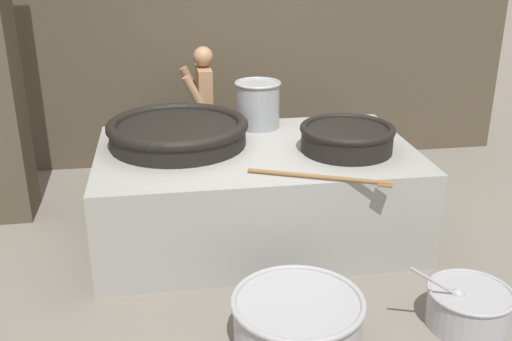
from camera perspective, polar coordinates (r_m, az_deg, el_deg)
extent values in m
plane|color=slate|center=(6.15, 0.00, -5.98)|extent=(60.00, 60.00, 0.00)
cube|color=#4C4233|center=(7.74, -2.68, 14.82)|extent=(7.40, 0.24, 3.87)
cube|color=gray|center=(5.95, 0.00, -2.06)|extent=(3.04, 1.89, 0.92)
cylinder|color=black|center=(5.91, -7.44, 3.37)|extent=(1.33, 1.33, 0.20)
torus|color=black|center=(5.88, -7.48, 4.29)|extent=(1.38, 1.38, 0.11)
cylinder|color=black|center=(5.75, 8.64, 2.91)|extent=(0.87, 0.87, 0.22)
torus|color=black|center=(5.72, 8.70, 3.95)|extent=(0.90, 0.90, 0.07)
cylinder|color=gray|center=(6.37, 0.17, 6.24)|extent=(0.46, 0.46, 0.48)
torus|color=gray|center=(6.32, 0.18, 8.32)|extent=(0.49, 0.49, 0.03)
cylinder|color=brown|center=(5.08, 5.97, -0.61)|extent=(1.15, 0.52, 0.04)
cube|color=brown|center=(5.05, 12.21, -1.29)|extent=(0.15, 0.14, 0.02)
cylinder|color=#9E7551|center=(7.21, -4.71, 1.75)|extent=(0.12, 0.12, 0.81)
cylinder|color=#9E7551|center=(7.38, -4.84, 2.22)|extent=(0.12, 0.12, 0.81)
cube|color=olive|center=(7.24, -4.81, 3.19)|extent=(0.20, 0.25, 0.53)
cube|color=#9E7551|center=(7.09, -4.95, 7.38)|extent=(0.17, 0.50, 0.60)
cylinder|color=#9E7551|center=(6.84, -5.61, 6.81)|extent=(0.33, 0.11, 0.55)
cylinder|color=#9E7551|center=(7.32, -5.94, 7.79)|extent=(0.33, 0.11, 0.55)
sphere|color=#9E7551|center=(6.99, -5.07, 10.77)|extent=(0.23, 0.23, 0.23)
cylinder|color=#9E9EA3|center=(5.04, 19.57, -12.26)|extent=(0.63, 0.63, 0.30)
torus|color=#9E9EA3|center=(4.96, 19.79, -10.82)|extent=(0.66, 0.66, 0.03)
cylinder|color=tan|center=(5.00, 19.67, -11.62)|extent=(0.55, 0.55, 0.07)
sphere|color=#9E9EA3|center=(4.92, 18.64, -11.20)|extent=(0.11, 0.11, 0.11)
cylinder|color=#9E9EA3|center=(4.75, 16.65, -10.14)|extent=(0.43, 0.04, 0.31)
cylinder|color=#9E9EA3|center=(4.57, 3.96, -14.23)|extent=(0.95, 0.95, 0.36)
torus|color=#9E9EA3|center=(4.47, 4.02, -12.34)|extent=(1.00, 1.00, 0.05)
cylinder|color=orange|center=(4.52, 3.99, -13.39)|extent=(0.83, 0.83, 0.09)
cylinder|color=orange|center=(4.75, 2.66, -10.61)|extent=(0.06, 0.05, 0.03)
cylinder|color=orange|center=(4.45, 3.61, -13.05)|extent=(0.07, 0.06, 0.04)
cylinder|color=orange|center=(4.47, 1.53, -12.87)|extent=(0.03, 0.04, 0.03)
cylinder|color=orange|center=(4.53, 2.23, -12.42)|extent=(0.04, 0.05, 0.03)
cylinder|color=orange|center=(4.49, 4.09, -12.68)|extent=(0.06, 0.07, 0.04)
cylinder|color=orange|center=(4.52, 4.22, -12.43)|extent=(0.06, 0.06, 0.04)
cylinder|color=orange|center=(4.46, 6.08, -13.15)|extent=(0.05, 0.06, 0.02)
cylinder|color=orange|center=(4.46, 4.94, -12.91)|extent=(0.06, 0.07, 0.04)
cylinder|color=orange|center=(4.27, 4.32, -14.86)|extent=(0.06, 0.04, 0.02)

